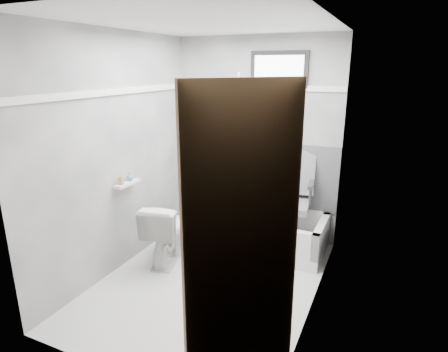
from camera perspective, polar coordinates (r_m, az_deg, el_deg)
The scene contains 19 objects.
floor at distance 3.86m, azimuth -2.23°, elevation -15.76°, with size 2.60×2.60×0.00m, color silver.
ceiling at distance 3.29m, azimuth -2.73°, elevation 22.40°, with size 2.60×2.60×0.00m, color silver.
wall_back at distance 4.55m, azimuth 4.97°, elevation 5.51°, with size 2.00×0.02×2.40m, color slate.
wall_front at distance 2.35m, azimuth -16.93°, elevation -5.69°, with size 2.00×0.02×2.40m, color slate.
wall_left at distance 3.92m, azimuth -15.63°, elevation 3.19°, with size 0.02×2.60×2.40m, color slate.
wall_right at distance 3.08m, azimuth 14.42°, elevation -0.29°, with size 0.02×2.60×2.40m, color slate.
bathtub at distance 4.46m, azimuth 5.41°, elevation -8.14°, with size 1.50×0.70×0.42m, color white, non-canonical shape.
office_chair at distance 4.26m, azimuth 9.48°, elevation -3.30°, with size 0.59×0.59×1.03m, color slate, non-canonical shape.
toilet at distance 4.13m, azimuth -8.82°, elevation -8.35°, with size 0.39×0.69×0.68m, color white.
door at distance 2.01m, azimuth 6.48°, elevation -15.43°, with size 0.78×0.78×2.00m, color #542F1F, non-canonical shape.
window at distance 4.38m, azimuth 8.38°, elevation 15.78°, with size 0.66×0.04×0.40m, color black, non-canonical shape.
backerboard at distance 4.56m, azimuth 7.77°, elevation 0.27°, with size 1.50×0.02×0.78m, color #4C4C4F.
trim_back at distance 4.46m, azimuth 5.12°, elevation 13.32°, with size 2.00×0.02×0.06m, color white.
trim_left at distance 3.83m, azimuth -16.20°, elevation 12.25°, with size 0.02×2.60×0.06m, color white.
pole at distance 4.37m, azimuth 3.41°, elevation 3.08°, with size 0.02×0.02×1.95m, color white.
shelf at distance 3.96m, azimuth -14.52°, elevation -1.12°, with size 0.10×0.32×0.03m, color silver.
soap_bottle_a at distance 3.88m, azimuth -15.43°, elevation -0.50°, with size 0.04×0.04×0.10m, color #9F824F.
soap_bottle_b at distance 3.99m, azimuth -14.16°, elevation -0.05°, with size 0.07×0.07×0.09m, color teal.
faucet at distance 4.75m, azimuth 2.39°, elevation -2.06°, with size 0.26×0.10×0.16m, color silver, non-canonical shape.
Camera 1 is at (1.48, -2.91, 2.06)m, focal length 30.00 mm.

